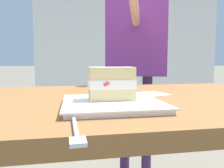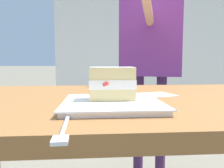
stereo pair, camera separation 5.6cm
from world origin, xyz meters
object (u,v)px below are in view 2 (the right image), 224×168
Objects in this scene: paper_napkin at (151,95)px; dessert_plate at (112,104)px; dessert_fork at (64,128)px; cake_slice at (112,83)px; diner_person at (151,40)px; patio_table at (166,123)px.

dessert_plate is at bearing 50.76° from paper_napkin.
cake_slice is at bearing -114.33° from dessert_fork.
diner_person is at bearing -110.36° from cake_slice.
dessert_fork is (0.10, 0.20, -0.00)m from dessert_plate.
patio_table is 9.14× the size of paper_napkin.
diner_person is (-0.13, -0.76, 0.37)m from patio_table.
paper_napkin is at bearing 75.94° from diner_person.
patio_table is 1.08× the size of diner_person.
patio_table is 0.29m from dessert_plate.
paper_napkin is 0.82m from diner_person.
dessert_plate is at bearing -115.96° from dessert_fork.
diner_person reaches higher than dessert_fork.
cake_slice is (0.21, 0.15, 0.16)m from patio_table.
cake_slice is 0.68× the size of paper_napkin.
dessert_plate reaches higher than patio_table.
dessert_plate is 1.03m from diner_person.
cake_slice reaches higher than dessert_plate.
diner_person is (-0.44, -1.13, 0.27)m from dessert_fork.
patio_table is at bearing -129.29° from dessert_fork.
dessert_fork is at bearing 57.05° from paper_napkin.
diner_person is (-0.34, -0.93, 0.27)m from dessert_plate.
dessert_fork is 0.11× the size of diner_person.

